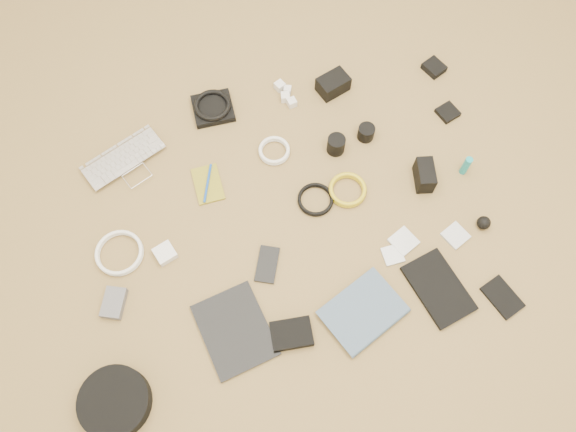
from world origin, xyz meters
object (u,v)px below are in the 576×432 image
object	(u,v)px
phone	(267,264)
laptop	(130,167)
tablet	(235,330)
paperback	(382,334)
headphone_case	(115,402)
dslr_camera	(333,84)

from	to	relation	value
phone	laptop	bearing A→B (deg)	152.72
tablet	paperback	distance (m)	0.46
headphone_case	paperback	distance (m)	0.83
tablet	headphone_case	bearing A→B (deg)	-173.04
dslr_camera	paperback	xyz separation A→B (m)	(-0.13, -0.94, -0.02)
dslr_camera	phone	bearing A→B (deg)	-142.48
phone	paperback	distance (m)	0.43
laptop	headphone_case	xyz separation A→B (m)	(-0.17, -0.78, 0.02)
dslr_camera	paperback	size ratio (longest dim) A/B	0.46
laptop	phone	xyz separation A→B (m)	(0.38, -0.48, -0.01)
phone	paperback	bearing A→B (deg)	-23.55
headphone_case	phone	bearing A→B (deg)	28.95
tablet	paperback	xyz separation A→B (m)	(0.44, -0.14, 0.01)
dslr_camera	tablet	size ratio (longest dim) A/B	0.43
tablet	phone	world-z (taller)	tablet
laptop	headphone_case	distance (m)	0.80
headphone_case	laptop	bearing A→B (deg)	78.10
tablet	paperback	size ratio (longest dim) A/B	1.07
phone	paperback	xyz separation A→B (m)	(0.29, -0.32, 0.01)
tablet	headphone_case	world-z (taller)	headphone_case
tablet	dslr_camera	bearing A→B (deg)	44.66
dslr_camera	tablet	distance (m)	0.98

